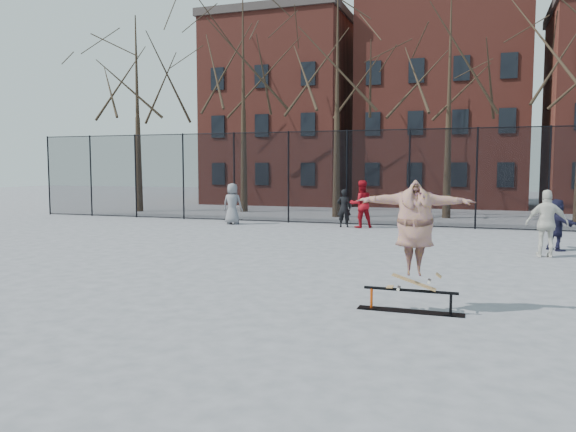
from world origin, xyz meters
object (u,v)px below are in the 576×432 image
(bystander_grey, at_px, (233,204))
(bystander_black, at_px, (344,208))
(bystander_white, at_px, (547,224))
(skater, at_px, (415,236))
(skate_rail, at_px, (410,303))
(skateboard, at_px, (414,286))
(bystander_navy, at_px, (556,225))
(bystander_red, at_px, (361,204))

(bystander_grey, bearing_deg, bystander_black, -176.66)
(bystander_grey, bearing_deg, bystander_white, 154.21)
(skater, distance_m, bystander_grey, 15.25)
(skate_rail, height_order, skater, skater)
(skateboard, bearing_deg, skater, 0.00)
(bystander_grey, bearing_deg, bystander_navy, 160.89)
(bystander_navy, bearing_deg, skateboard, 123.15)
(skateboard, bearing_deg, bystander_white, 68.82)
(skate_rail, bearing_deg, bystander_black, 108.14)
(bystander_black, distance_m, bystander_navy, 8.48)
(bystander_grey, distance_m, bystander_black, 4.79)
(skateboard, distance_m, bystander_white, 7.59)
(skateboard, xyz_separation_m, bystander_red, (-3.53, 12.73, 0.51))
(skate_rail, xyz_separation_m, bystander_grey, (-8.94, 12.31, 0.72))
(bystander_grey, relative_size, bystander_red, 0.92)
(skate_rail, distance_m, bystander_black, 13.41)
(skate_rail, bearing_deg, bystander_white, 68.43)
(skater, distance_m, bystander_red, 13.22)
(bystander_grey, xyz_separation_m, bystander_red, (5.47, 0.42, 0.08))
(bystander_black, height_order, bystander_red, bystander_red)
(bystander_black, bearing_deg, bystander_white, 136.38)
(skateboard, relative_size, bystander_red, 0.43)
(skateboard, distance_m, skater, 0.85)
(skater, xyz_separation_m, bystander_black, (-4.23, 12.73, -0.51))
(bystander_grey, bearing_deg, bystander_red, -177.30)
(bystander_white, bearing_deg, skate_rail, 64.57)
(skate_rail, distance_m, bystander_red, 13.22)
(skateboard, distance_m, bystander_grey, 15.25)
(bystander_red, bearing_deg, bystander_grey, -24.50)
(bystander_grey, bearing_deg, skater, 124.46)
(skateboard, xyz_separation_m, bystander_navy, (3.13, 8.51, 0.32))
(skate_rail, xyz_separation_m, bystander_white, (2.79, 7.06, 0.77))
(bystander_red, relative_size, bystander_navy, 1.26)
(skater, xyz_separation_m, bystander_red, (-3.53, 12.73, -0.34))
(bystander_white, bearing_deg, skater, 64.97)
(skateboard, relative_size, bystander_grey, 0.47)
(bystander_red, height_order, bystander_white, bystander_red)
(bystander_white, height_order, bystander_navy, bystander_white)
(skater, height_order, bystander_navy, skater)
(bystander_black, xyz_separation_m, bystander_red, (0.70, 0.00, 0.18))
(bystander_red, bearing_deg, bystander_black, -28.90)
(skater, distance_m, bystander_white, 7.58)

